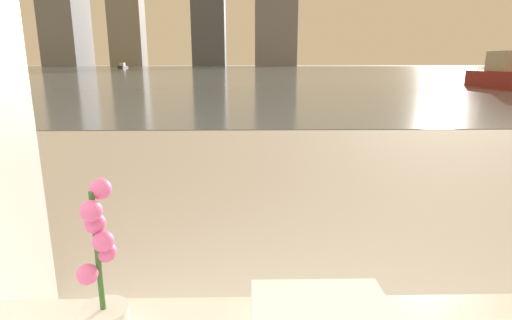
{
  "coord_description": "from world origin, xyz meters",
  "views": [
    {
      "loc": [
        -0.19,
        0.06,
        1.16
      ],
      "look_at": [
        -0.14,
        2.38,
        0.59
      ],
      "focal_mm": 28.0,
      "sensor_mm": 36.0,
      "label": 1
    }
  ],
  "objects": [
    {
      "name": "skyline_tower_3",
      "position": [
        7.8,
        118.0,
        15.5
      ],
      "size": [
        11.69,
        6.23,
        31.0
      ],
      "color": "slate",
      "rests_on": "ground_plane"
    },
    {
      "name": "potted_orchid",
      "position": [
        -0.52,
        0.86,
        0.67
      ],
      "size": [
        0.11,
        0.11,
        0.38
      ],
      "color": "silver",
      "rests_on": "bathtub"
    },
    {
      "name": "harbor_boat_0",
      "position": [
        11.32,
        18.04,
        0.58
      ],
      "size": [
        1.77,
        4.44,
        1.63
      ],
      "color": "maroon",
      "rests_on": "harbor_water"
    },
    {
      "name": "harbor_water",
      "position": [
        0.0,
        62.0,
        0.01
      ],
      "size": [
        180.0,
        110.0,
        0.01
      ],
      "color": "slate",
      "rests_on": "ground_plane"
    },
    {
      "name": "harbor_boat_2",
      "position": [
        -22.65,
        73.98,
        0.38
      ],
      "size": [
        1.03,
        2.85,
        1.06
      ],
      "color": "#2D2D33",
      "rests_on": "harbor_water"
    }
  ]
}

